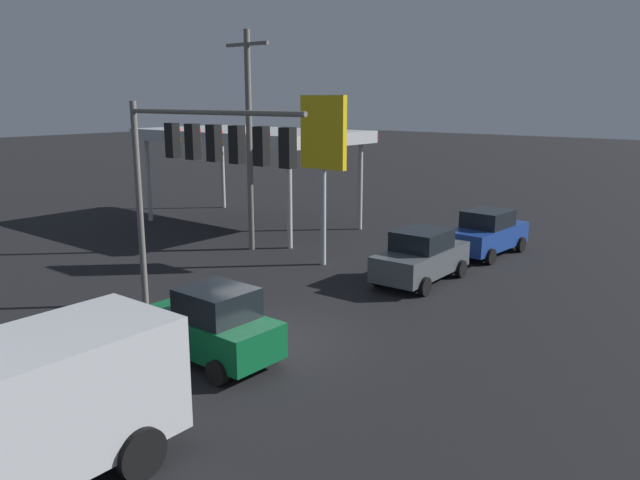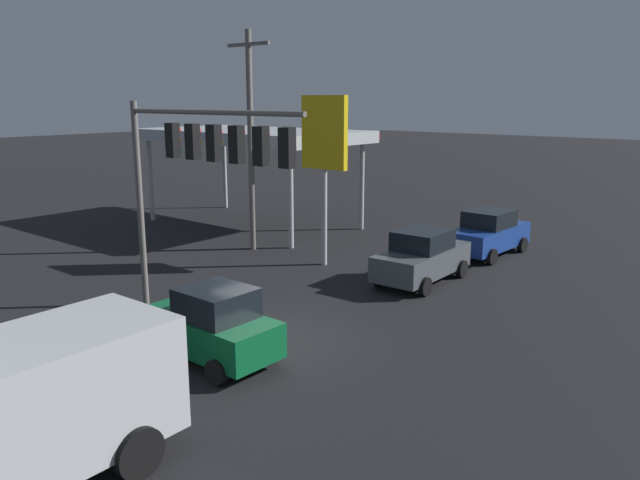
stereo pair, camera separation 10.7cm
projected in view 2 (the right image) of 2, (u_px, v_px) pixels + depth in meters
ground_plane at (274, 340)px, 17.35m from camera, size 200.00×200.00×0.00m
traffic_signal_assembly at (203, 156)px, 17.39m from camera, size 7.02×0.43×6.51m
utility_pole at (251, 137)px, 26.77m from camera, size 2.40×0.26×9.38m
gas_station_canopy at (252, 136)px, 32.29m from camera, size 11.51×6.63×5.01m
price_sign at (324, 143)px, 24.21m from camera, size 2.11×0.27×6.70m
sedan_far at (488, 233)px, 26.68m from camera, size 2.21×4.48×1.93m
sedan_waiting at (422, 257)px, 22.70m from camera, size 2.17×4.45×1.93m
hatchback_crossing at (211, 325)px, 15.83m from camera, size 3.81×1.99×1.97m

